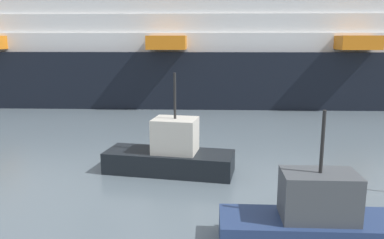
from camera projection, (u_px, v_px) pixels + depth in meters
name	position (u px, v px, depth m)	size (l,w,h in m)	color
fishing_boat_1	(171.00, 154.00, 25.24)	(8.65, 4.08, 6.51)	black
fishing_boat_2	(311.00, 220.00, 16.22)	(7.38, 2.48, 5.82)	navy
cruise_ship	(251.00, 49.00, 54.76)	(127.45, 21.13, 22.52)	black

